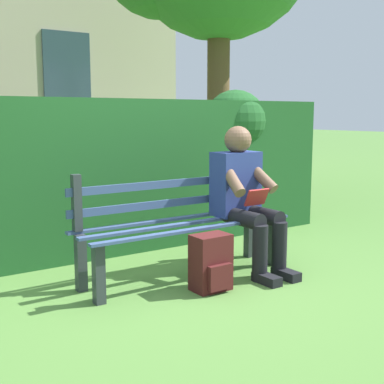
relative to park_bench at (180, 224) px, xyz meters
name	(u,v)px	position (x,y,z in m)	size (l,w,h in m)	color
ground	(185,277)	(0.00, 0.06, -0.41)	(60.00, 60.00, 0.00)	#517F38
park_bench	(180,224)	(0.00, 0.00, 0.00)	(1.73, 0.47, 0.84)	#2D3338
person_seated	(245,195)	(-0.52, 0.16, 0.20)	(0.44, 0.73, 1.16)	navy
hedge_backdrop	(116,169)	(0.00, -1.10, 0.33)	(4.60, 0.80, 1.51)	#1E5123
backpack	(211,263)	(0.01, 0.42, -0.21)	(0.27, 0.26, 0.41)	#4C1919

